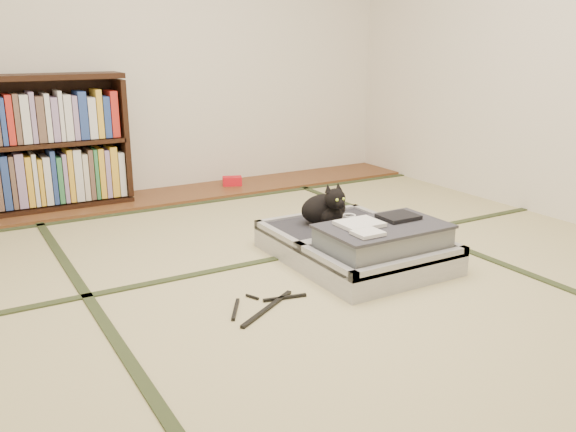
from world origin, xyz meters
TOP-DOWN VIEW (x-y plane):
  - floor at (0.00, 0.00)m, footprint 4.50×4.50m
  - wood_strip at (0.00, 2.00)m, footprint 4.00×0.50m
  - red_item at (0.51, 2.03)m, footprint 0.17×0.14m
  - tatami_borders at (0.00, 0.49)m, footprint 4.00×4.50m
  - bookcase at (-0.96, 2.07)m, footprint 1.28×0.29m
  - suitcase at (0.36, 0.13)m, footprint 0.72×0.96m
  - cat at (0.35, 0.43)m, footprint 0.32×0.32m
  - cable_coil at (0.53, 0.46)m, footprint 0.10×0.10m
  - hanger at (-0.35, -0.11)m, footprint 0.41×0.30m

SIDE VIEW (x-z plane):
  - floor at x=0.00m, z-range 0.00..0.00m
  - tatami_borders at x=0.00m, z-range 0.00..0.01m
  - hanger at x=-0.35m, z-range 0.00..0.01m
  - wood_strip at x=0.00m, z-range 0.00..0.02m
  - red_item at x=0.51m, z-range 0.02..0.09m
  - suitcase at x=0.36m, z-range -0.04..0.24m
  - cable_coil at x=0.53m, z-range 0.14..0.16m
  - cat at x=0.35m, z-range 0.10..0.36m
  - bookcase at x=-0.96m, z-range -0.01..0.91m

